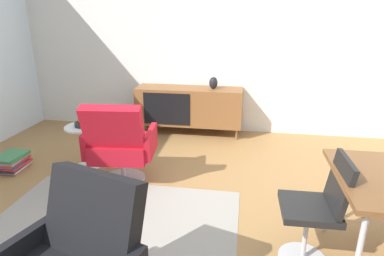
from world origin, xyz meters
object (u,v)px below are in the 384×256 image
(dining_chair_near_window, at_px, (318,207))
(fruit_bowl, at_px, (83,123))
(sideboard, at_px, (189,106))
(side_table_round, at_px, (85,142))
(vase_cobalt, at_px, (213,83))
(lounge_chair_red, at_px, (119,143))
(magazine_stack, at_px, (12,162))

(dining_chair_near_window, height_order, fruit_bowl, dining_chair_near_window)
(sideboard, relative_size, side_table_round, 3.08)
(sideboard, relative_size, fruit_bowl, 8.00)
(vase_cobalt, relative_size, fruit_bowl, 0.88)
(lounge_chair_red, xyz_separation_m, magazine_stack, (-1.41, 0.08, -0.37))
(lounge_chair_red, relative_size, fruit_bowl, 4.73)
(sideboard, relative_size, magazine_stack, 4.10)
(sideboard, distance_m, magazine_stack, 2.49)
(fruit_bowl, bearing_deg, sideboard, 52.97)
(sideboard, xyz_separation_m, magazine_stack, (-1.87, -1.60, -0.34))
(side_table_round, xyz_separation_m, fruit_bowl, (0.00, 0.00, 0.24))
(sideboard, height_order, fruit_bowl, sideboard)
(fruit_bowl, bearing_deg, lounge_chair_red, -29.17)
(vase_cobalt, height_order, side_table_round, vase_cobalt)
(sideboard, height_order, lounge_chair_red, lounge_chair_red)
(sideboard, bearing_deg, magazine_stack, -139.55)
(vase_cobalt, xyz_separation_m, fruit_bowl, (-1.39, -1.36, -0.24))
(sideboard, height_order, magazine_stack, sideboard)
(side_table_round, bearing_deg, magazine_stack, -164.43)
(fruit_bowl, relative_size, magazine_stack, 0.51)
(vase_cobalt, bearing_deg, dining_chair_near_window, -68.39)
(fruit_bowl, distance_m, magazine_stack, 1.00)
(vase_cobalt, xyz_separation_m, magazine_stack, (-2.24, -1.60, -0.71))
(side_table_round, bearing_deg, dining_chair_near_window, -27.14)
(vase_cobalt, xyz_separation_m, side_table_round, (-1.39, -1.36, -0.49))
(side_table_round, bearing_deg, fruit_bowl, 67.46)
(dining_chair_near_window, xyz_separation_m, lounge_chair_red, (-1.86, 0.93, -0.00))
(fruit_bowl, bearing_deg, vase_cobalt, 44.38)
(side_table_round, height_order, magazine_stack, side_table_round)
(magazine_stack, bearing_deg, dining_chair_near_window, -17.10)
(sideboard, distance_m, vase_cobalt, 0.52)
(lounge_chair_red, relative_size, magazine_stack, 2.42)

